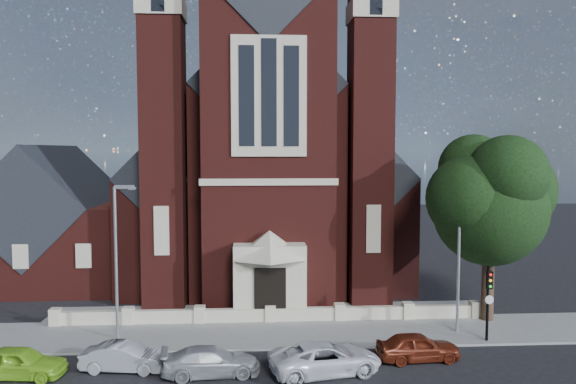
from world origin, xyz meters
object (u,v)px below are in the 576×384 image
traffic_signal (488,294)px  car_white_suv (325,358)px  street_tree (494,202)px  church (264,170)px  street_lamp_left (118,253)px  car_lime_van (19,362)px  parish_hall (53,228)px  car_dark_red (418,347)px  street_lamp_right (461,249)px  car_silver_b (211,361)px  car_silver_a (124,357)px

traffic_signal → car_white_suv: bearing=-159.0°
traffic_signal → street_tree: bearing=64.1°
street_tree → car_white_suv: (-10.38, -6.65, -6.27)m
street_tree → car_white_suv: size_ratio=2.15×
church → street_tree: (12.60, -17.23, -1.23)m
street_lamp_left → car_lime_van: street_lamp_left is taller
car_lime_van → car_white_suv: bearing=-85.9°
street_tree → car_lime_van: street_tree is taller
church → traffic_signal: 23.94m
church → parish_hall: bearing=-162.8°
traffic_signal → car_dark_red: bearing=-153.6°
church → street_lamp_right: (10.09, -18.94, -3.59)m
church → car_silver_b: (-2.82, -23.78, -7.56)m
car_lime_van → street_lamp_right: bearing=-72.1°
street_lamp_right → car_dark_red: bearing=-132.2°
car_dark_red → parish_hall: bearing=48.5°
traffic_signal → car_silver_b: 14.33m
street_lamp_left → car_silver_b: bearing=-43.5°
church → traffic_signal: church is taller
car_lime_van → car_white_suv: size_ratio=0.80×
street_tree → car_dark_red: size_ratio=2.76×
car_lime_van → car_silver_a: (4.37, 0.50, -0.06)m
parish_hall → traffic_signal: parish_hall is taller
car_silver_a → car_white_suv: (8.96, -0.85, 0.07)m
church → traffic_signal: bearing=-61.8°
parish_hall → car_white_suv: parish_hall is taller
church → car_silver_b: size_ratio=8.13×
traffic_signal → car_silver_a: 18.02m
car_silver_a → car_silver_b: size_ratio=0.88×
church → car_lime_van: bearing=-115.3°
parish_hall → car_silver_b: size_ratio=2.84×
car_white_suv → parish_hall: bearing=31.3°
parish_hall → street_tree: bearing=-23.3°
car_lime_van → car_silver_a: bearing=-77.8°
street_tree → car_silver_a: street_tree is taller
traffic_signal → car_white_suv: (-8.78, -3.37, -1.89)m
street_lamp_left → car_dark_red: bearing=-14.1°
traffic_signal → car_silver_a: bearing=-171.9°
street_tree → street_lamp_right: bearing=-145.7°
parish_hall → church: bearing=17.2°
street_tree → parish_hall: bearing=156.7°
parish_hall → car_dark_red: size_ratio=3.15×
street_tree → street_lamp_left: street_tree is taller
street_tree → street_lamp_right: (-2.51, -1.71, -2.36)m
car_lime_van → traffic_signal: bearing=-76.6°
street_lamp_right → traffic_signal: street_lamp_right is taller
car_dark_red → car_lime_van: bearing=89.3°
traffic_signal → car_lime_van: bearing=-172.2°
car_lime_van → car_silver_b: bearing=-86.0°
street_lamp_left → church: bearing=67.3°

